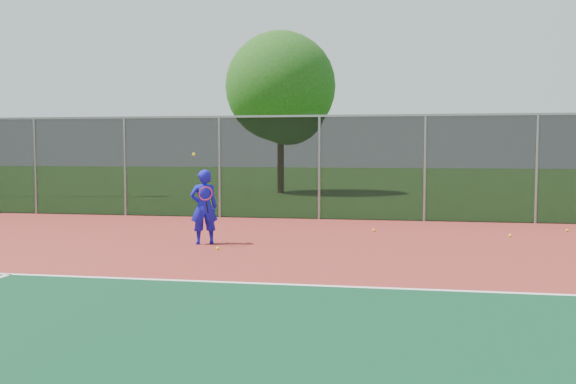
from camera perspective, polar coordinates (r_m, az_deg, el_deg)
name	(u,v)px	position (r m, az deg, el deg)	size (l,w,h in m)	color
ground	(468,360)	(6.85, 15.68, -14.14)	(120.00, 120.00, 0.00)	#255117
court_apron	(452,309)	(8.76, 14.36, -10.03)	(30.00, 20.00, 0.02)	maroon
fence_back	(425,167)	(18.50, 12.06, 2.20)	(30.00, 0.06, 3.03)	black
tennis_player	(204,207)	(13.97, -7.48, -1.31)	(0.70, 0.71, 1.98)	#1414BB
practice_ball_0	(567,230)	(17.38, 23.56, -3.14)	(0.07, 0.07, 0.07)	yellow
practice_ball_2	(510,236)	(15.87, 19.14, -3.68)	(0.07, 0.07, 0.07)	yellow
practice_ball_4	(218,248)	(13.21, -6.26, -4.99)	(0.07, 0.07, 0.07)	yellow
practice_ball_7	(374,230)	(16.11, 7.64, -3.38)	(0.07, 0.07, 0.07)	yellow
tree_back_left	(282,92)	(29.58, -0.50, 8.91)	(5.04, 5.04, 7.41)	#372014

